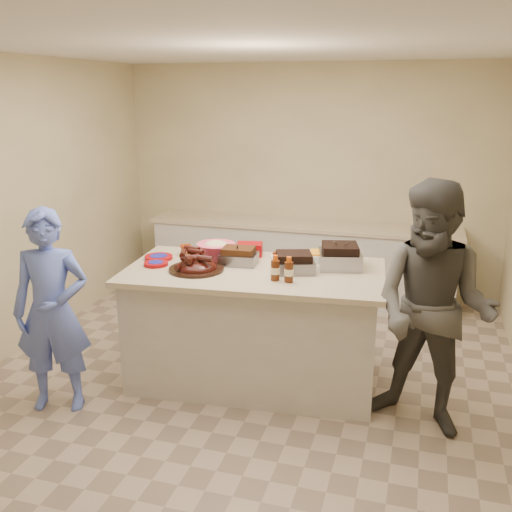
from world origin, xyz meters
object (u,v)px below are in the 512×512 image
(roasting_pan, at_px, (339,267))
(bbq_bottle_b, at_px, (289,282))
(plastic_cup, at_px, (186,255))
(bbq_bottle_a, at_px, (275,280))
(rib_platter, at_px, (197,270))
(mustard_bottle, at_px, (250,260))
(guest_gray, at_px, (422,425))
(guest_blue, at_px, (62,404))
(island, at_px, (254,379))
(coleslaw_bowl, at_px, (216,258))

(roasting_pan, relative_size, bbq_bottle_b, 1.68)
(plastic_cup, bearing_deg, roasting_pan, 1.16)
(bbq_bottle_a, distance_m, bbq_bottle_b, 0.11)
(rib_platter, xyz_separation_m, mustard_bottle, (0.32, 0.42, 0.00))
(bbq_bottle_a, relative_size, mustard_bottle, 1.52)
(mustard_bottle, distance_m, guest_gray, 1.90)
(roasting_pan, bearing_deg, guest_blue, -164.66)
(island, height_order, guest_blue, island)
(coleslaw_bowl, xyz_separation_m, bbq_bottle_b, (0.75, -0.44, 0.00))
(guest_blue, bearing_deg, plastic_cup, 41.13)
(guest_blue, bearing_deg, guest_gray, -7.48)
(roasting_pan, distance_m, mustard_bottle, 0.77)
(rib_platter, relative_size, coleslaw_bowl, 1.33)
(island, relative_size, roasting_pan, 6.23)
(roasting_pan, relative_size, coleslaw_bowl, 1.00)
(rib_platter, distance_m, roasting_pan, 1.17)
(island, relative_size, coleslaw_bowl, 6.21)
(bbq_bottle_b, bearing_deg, guest_gray, -5.34)
(coleslaw_bowl, xyz_separation_m, guest_gray, (1.80, -0.54, -0.98))
(rib_platter, distance_m, guest_gray, 2.09)
(roasting_pan, height_order, guest_gray, roasting_pan)
(coleslaw_bowl, bearing_deg, mustard_bottle, 9.88)
(coleslaw_bowl, xyz_separation_m, bbq_bottle_a, (0.64, -0.43, 0.00))
(guest_gray, bearing_deg, island, -173.95)
(guest_blue, bearing_deg, mustard_bottle, 23.92)
(coleslaw_bowl, relative_size, bbq_bottle_b, 1.68)
(bbq_bottle_a, relative_size, bbq_bottle_b, 1.00)
(roasting_pan, bearing_deg, mustard_bottle, 166.31)
(plastic_cup, distance_m, guest_gray, 2.38)
(bbq_bottle_a, distance_m, guest_gray, 1.53)
(island, bearing_deg, bbq_bottle_a, -48.10)
(roasting_pan, xyz_separation_m, bbq_bottle_a, (-0.42, -0.47, 0.00))
(rib_platter, xyz_separation_m, guest_blue, (-0.89, -0.68, -0.98))
(bbq_bottle_a, bearing_deg, plastic_cup, 154.33)
(island, bearing_deg, bbq_bottle_b, -38.79)
(island, xyz_separation_m, coleslaw_bowl, (-0.41, 0.21, 0.98))
(bbq_bottle_a, height_order, plastic_cup, bbq_bottle_a)
(rib_platter, height_order, guest_blue, rib_platter)
(rib_platter, distance_m, bbq_bottle_b, 0.78)
(roasting_pan, relative_size, guest_gray, 0.18)
(roasting_pan, bearing_deg, bbq_bottle_b, -136.15)
(bbq_bottle_b, bearing_deg, mustard_bottle, 133.01)
(bbq_bottle_a, relative_size, guest_blue, 0.13)
(rib_platter, xyz_separation_m, roasting_pan, (1.09, 0.41, 0.00))
(rib_platter, height_order, guest_gray, rib_platter)
(bbq_bottle_a, distance_m, mustard_bottle, 0.59)
(coleslaw_bowl, bearing_deg, roasting_pan, 2.55)
(bbq_bottle_a, bearing_deg, rib_platter, 174.74)
(island, xyz_separation_m, guest_gray, (1.39, -0.33, 0.00))
(guest_blue, bearing_deg, bbq_bottle_a, 3.50)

